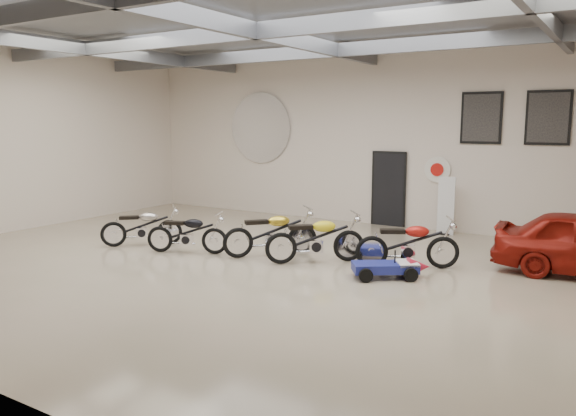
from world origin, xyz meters
The scene contains 17 objects.
floor centered at (0.00, 0.00, 0.00)m, with size 16.00×12.00×0.01m, color tan.
ceiling centered at (0.00, 0.00, 5.00)m, with size 16.00×12.00×0.01m, color slate.
back_wall centered at (0.00, 6.00, 2.50)m, with size 16.00×0.02×5.00m, color beige.
left_wall centered at (-8.00, 0.00, 2.50)m, with size 0.02×12.00×5.00m, color beige.
ceiling_beams centered at (0.00, 0.00, 4.75)m, with size 15.80×11.80×0.32m, color slate, non-canonical shape.
door centered at (0.50, 5.95, 1.05)m, with size 0.92×0.08×2.10m, color black.
logo_plaque centered at (-4.00, 5.95, 2.80)m, with size 2.30×0.06×1.16m, color silver, non-canonical shape.
poster_left centered at (3.00, 5.96, 3.10)m, with size 1.05×0.08×1.35m, color black, non-canonical shape.
poster_mid centered at (4.60, 5.96, 3.10)m, with size 1.05×0.08×1.35m, color black, non-canonical shape.
oil_sign centered at (1.90, 5.95, 1.70)m, with size 0.72×0.10×0.72m, color white, non-canonical shape.
banner_stand centered at (2.31, 5.50, 0.83)m, with size 0.45×0.18×1.66m, color white, non-canonical shape.
motorcycle_silver centered at (-3.61, 0.24, 0.49)m, with size 1.90×0.59×0.99m, color silver, non-canonical shape.
motorcycle_black centered at (-2.14, 0.23, 0.49)m, with size 1.87×0.58×0.97m, color silver, non-canonical shape.
motorcycle_gold centered at (-0.34, 1.01, 0.55)m, with size 2.13×0.66×1.11m, color silver, non-canonical shape.
motorcycle_yellow centered at (0.81, 1.00, 0.55)m, with size 2.12×0.66×1.10m, color silver, non-canonical shape.
motorcycle_red centered at (2.65, 1.60, 0.54)m, with size 2.08×0.65×1.08m, color silver, non-canonical shape.
go_kart centered at (2.65, 0.75, 0.28)m, with size 1.53×0.69×0.56m, color navy, non-canonical shape.
Camera 1 is at (6.49, -9.31, 3.01)m, focal length 35.00 mm.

